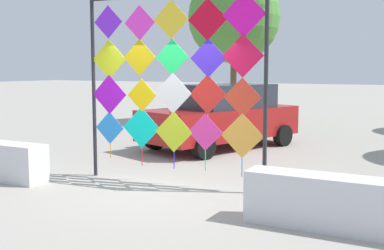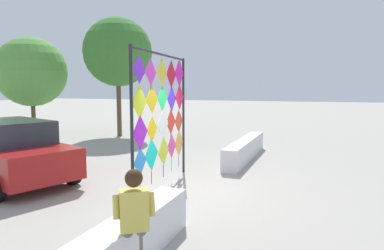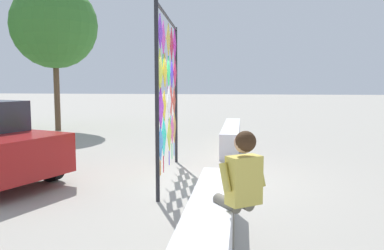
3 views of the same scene
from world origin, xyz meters
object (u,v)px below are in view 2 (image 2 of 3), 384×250
at_px(parked_car, 11,151).
at_px(tree_palm_like, 32,73).
at_px(tree_broadleaf, 117,52).
at_px(kite_display_rack, 163,110).
at_px(seated_vendor, 134,215).

relative_size(parked_car, tree_palm_like, 0.88).
bearing_deg(tree_palm_like, tree_broadleaf, -74.86).
xyz_separation_m(kite_display_rack, seated_vendor, (-4.02, -1.52, -1.08)).
bearing_deg(kite_display_rack, seated_vendor, -159.32).
relative_size(kite_display_rack, parked_car, 0.74).
xyz_separation_m(seated_vendor, parked_car, (3.08, 5.63, -0.07)).
distance_m(kite_display_rack, tree_palm_like, 13.19).
relative_size(kite_display_rack, tree_palm_like, 0.65).
height_order(parked_car, tree_broadleaf, tree_broadleaf).
bearing_deg(kite_display_rack, tree_palm_like, 58.88).
bearing_deg(tree_broadleaf, kite_display_rack, -140.96).
bearing_deg(kite_display_rack, parked_car, 102.89).
xyz_separation_m(seated_vendor, tree_palm_like, (10.80, 12.75, 2.47)).
bearing_deg(tree_palm_like, seated_vendor, -130.28).
bearing_deg(tree_palm_like, kite_display_rack, -121.12).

